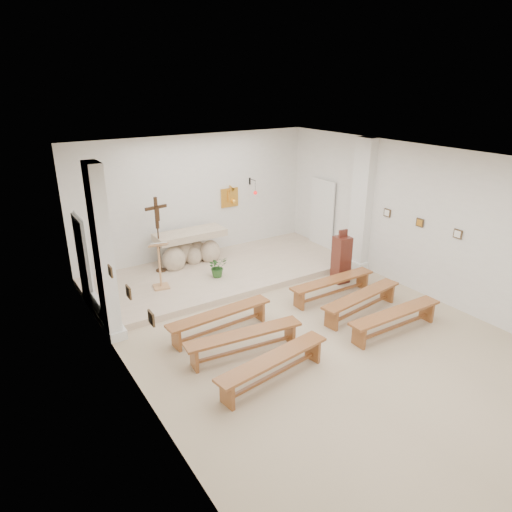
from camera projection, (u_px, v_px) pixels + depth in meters
ground at (306, 332)px, 9.38m from camera, size 7.00×10.00×0.00m
wall_left at (131, 295)px, 6.99m from camera, size 0.02×10.00×3.50m
wall_right at (428, 223)px, 10.50m from camera, size 0.02×10.00×3.50m
wall_back at (196, 199)px, 12.66m from camera, size 7.00×0.02×3.50m
ceiling at (313, 161)px, 8.12m from camera, size 7.00×10.00×0.02m
sanctuary_platform at (224, 272)px, 12.10m from camera, size 6.98×3.00×0.15m
pilaster_left at (103, 255)px, 8.62m from camera, size 0.26×0.55×3.50m
pilaster_right at (361, 205)px, 12.01m from camera, size 0.26×0.55×3.50m
gold_wall_relief at (230, 198)px, 13.20m from camera, size 0.55×0.04×0.55m
sanctuary_lamp at (255, 191)px, 13.30m from camera, size 0.11×0.36×0.44m
station_frame_left_front at (151, 318)px, 6.38m from camera, size 0.03×0.20×0.20m
station_frame_left_mid at (129, 292)px, 7.17m from camera, size 0.03×0.20×0.20m
station_frame_left_rear at (110, 271)px, 7.95m from camera, size 0.03×0.20×0.20m
station_frame_right_front at (458, 234)px, 9.87m from camera, size 0.03×0.20×0.20m
station_frame_right_mid at (420, 223)px, 10.66m from camera, size 0.03×0.20×0.20m
station_frame_right_rear at (387, 213)px, 11.44m from camera, size 0.03×0.20×0.20m
radiator_left at (100, 310)px, 9.68m from camera, size 0.10×0.85×0.52m
radiator_right at (341, 250)px, 13.12m from camera, size 0.10×0.85×0.52m
altar at (190, 250)px, 12.38m from camera, size 1.91×0.89×0.99m
lectern at (160, 265)px, 10.79m from camera, size 0.49×0.43×1.21m
crucifix_stand at (158, 229)px, 11.56m from camera, size 0.60×0.26×1.98m
potted_plant at (218, 267)px, 11.54m from camera, size 0.49×0.43×0.53m
donation_pedestal at (341, 259)px, 11.50m from camera, size 0.40×0.40×1.39m
bench_left_front at (220, 317)px, 9.20m from camera, size 2.30×0.49×0.48m
bench_right_front at (332, 284)px, 10.71m from camera, size 2.28×0.37×0.48m
bench_left_second at (244, 338)px, 8.46m from camera, size 2.31×0.61×0.48m
bench_right_second at (362, 299)px, 9.97m from camera, size 2.31×0.67×0.48m
bench_left_third at (273, 363)px, 7.71m from camera, size 2.31×0.67×0.48m
bench_right_third at (395, 317)px, 9.22m from camera, size 2.28×0.39×0.48m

